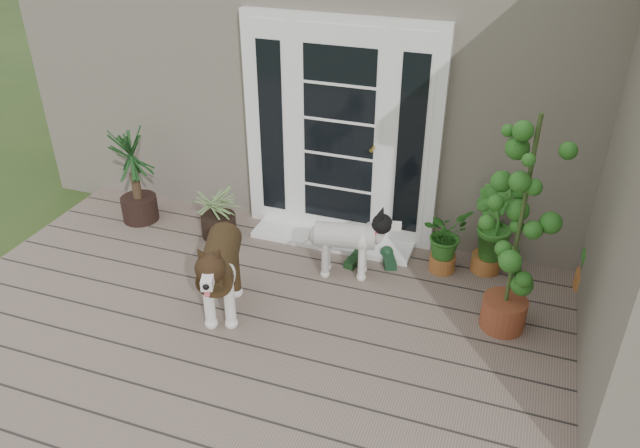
% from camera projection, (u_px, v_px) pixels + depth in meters
% --- Properties ---
extents(deck, '(6.20, 4.60, 0.12)m').
position_uv_depth(deck, '(272.00, 390.00, 4.54)').
color(deck, '#6B5B4C').
rests_on(deck, ground).
extents(house_main, '(7.40, 4.00, 3.10)m').
position_uv_depth(house_main, '(411.00, 44.00, 7.24)').
color(house_main, '#665E54').
rests_on(house_main, ground).
extents(door_unit, '(1.90, 0.14, 2.15)m').
position_uv_depth(door_unit, '(340.00, 133.00, 5.81)').
color(door_unit, white).
rests_on(door_unit, deck).
extents(door_step, '(1.60, 0.40, 0.05)m').
position_uv_depth(door_step, '(332.00, 239.00, 6.18)').
color(door_step, white).
rests_on(door_step, deck).
extents(brindle_dog, '(0.68, 1.00, 0.76)m').
position_uv_depth(brindle_dog, '(221.00, 273.00, 5.05)').
color(brindle_dog, '#3F2D17').
rests_on(brindle_dog, deck).
extents(white_dog, '(0.77, 0.45, 0.60)m').
position_uv_depth(white_dog, '(345.00, 246.00, 5.55)').
color(white_dog, white).
rests_on(white_dog, deck).
extents(spider_plant, '(0.60, 0.60, 0.62)m').
position_uv_depth(spider_plant, '(217.00, 209.00, 6.13)').
color(spider_plant, '#849C60').
rests_on(spider_plant, deck).
extents(yucca, '(0.78, 0.78, 1.02)m').
position_uv_depth(yucca, '(134.00, 176.00, 6.32)').
color(yucca, black).
rests_on(yucca, deck).
extents(herb_a, '(0.57, 0.57, 0.54)m').
position_uv_depth(herb_a, '(444.00, 245.00, 5.63)').
color(herb_a, '#1D4D16').
rests_on(herb_a, deck).
extents(herb_b, '(0.59, 0.59, 0.63)m').
position_uv_depth(herb_b, '(489.00, 241.00, 5.60)').
color(herb_b, '#1C621D').
rests_on(herb_b, deck).
extents(herb_c, '(0.46, 0.46, 0.53)m').
position_uv_depth(herb_c, '(597.00, 264.00, 5.37)').
color(herb_c, '#205518').
rests_on(herb_c, deck).
extents(sapling, '(0.67, 0.67, 1.89)m').
position_uv_depth(sapling, '(520.00, 226.00, 4.59)').
color(sapling, '#1C4D16').
rests_on(sapling, deck).
extents(clog_left, '(0.27, 0.35, 0.10)m').
position_uv_depth(clog_left, '(389.00, 258.00, 5.84)').
color(clog_left, '#15361F').
rests_on(clog_left, deck).
extents(clog_right, '(0.19, 0.31, 0.09)m').
position_uv_depth(clog_right, '(354.00, 259.00, 5.83)').
color(clog_right, '#143416').
rests_on(clog_right, deck).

